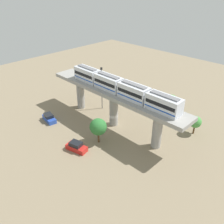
% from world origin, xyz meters
% --- Properties ---
extents(ground_plane, '(120.00, 120.00, 0.00)m').
position_xyz_m(ground_plane, '(0.00, 0.00, 0.00)').
color(ground_plane, '#84755B').
extents(viaduct, '(5.20, 35.80, 8.30)m').
position_xyz_m(viaduct, '(0.00, 0.00, 6.43)').
color(viaduct, '#999691').
rests_on(viaduct, ground).
extents(train, '(2.64, 27.45, 3.24)m').
position_xyz_m(train, '(0.00, -1.93, 9.83)').
color(train, silver).
rests_on(train, viaduct).
extents(parked_car_red, '(2.76, 4.51, 1.76)m').
position_xyz_m(parked_car_red, '(-11.76, -1.36, 0.74)').
color(parked_car_red, red).
rests_on(parked_car_red, ground).
extents(parked_car_blue, '(2.43, 4.43, 1.76)m').
position_xyz_m(parked_car_blue, '(-9.52, 11.75, 0.74)').
color(parked_car_blue, '#284CB7').
rests_on(parked_car_blue, ground).
extents(tree_near_viaduct, '(2.55, 2.55, 4.18)m').
position_xyz_m(tree_near_viaduct, '(9.41, -14.80, 2.88)').
color(tree_near_viaduct, brown).
rests_on(tree_near_viaduct, ground).
extents(tree_mid_lot, '(3.44, 3.44, 5.42)m').
position_xyz_m(tree_mid_lot, '(-7.02, -2.57, 3.68)').
color(tree_mid_lot, brown).
rests_on(tree_mid_lot, ground).
extents(tree_far_corner, '(3.68, 3.68, 4.97)m').
position_xyz_m(tree_far_corner, '(13.17, -6.31, 3.12)').
color(tree_far_corner, brown).
rests_on(tree_far_corner, ground).
extents(signal_post, '(0.44, 0.28, 10.90)m').
position_xyz_m(signal_post, '(3.40, 7.42, 5.98)').
color(signal_post, '#4C4C51').
rests_on(signal_post, ground).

